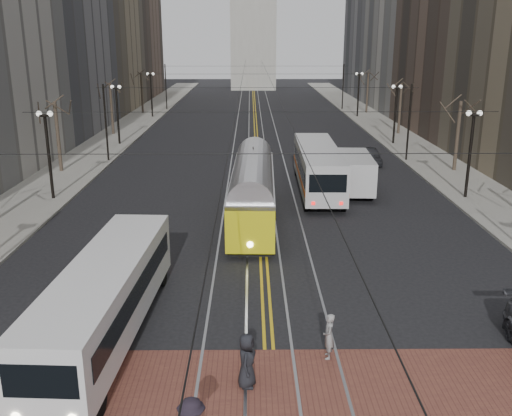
{
  "coord_description": "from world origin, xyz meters",
  "views": [
    {
      "loc": [
        -0.62,
        -18.45,
        10.4
      ],
      "look_at": [
        -0.38,
        6.09,
        3.0
      ],
      "focal_mm": 40.0,
      "sensor_mm": 36.0,
      "label": 1
    }
  ],
  "objects_px": {
    "streetcar": "(253,196)",
    "sedan_grey": "(370,155)",
    "rear_bus": "(318,169)",
    "pedestrian_a": "(247,361)",
    "transit_bus": "(106,301)",
    "cargo_van": "(354,174)",
    "pedestrian_b": "(329,336)"
  },
  "relations": [
    {
      "from": "cargo_van",
      "to": "sedan_grey",
      "type": "relative_size",
      "value": 1.45
    },
    {
      "from": "transit_bus",
      "to": "rear_bus",
      "type": "distance_m",
      "value": 22.34
    },
    {
      "from": "pedestrian_a",
      "to": "transit_bus",
      "type": "bearing_deg",
      "value": 67.82
    },
    {
      "from": "streetcar",
      "to": "rear_bus",
      "type": "relative_size",
      "value": 1.07
    },
    {
      "from": "pedestrian_a",
      "to": "streetcar",
      "type": "bearing_deg",
      "value": 8.73
    },
    {
      "from": "transit_bus",
      "to": "cargo_van",
      "type": "height_order",
      "value": "transit_bus"
    },
    {
      "from": "streetcar",
      "to": "sedan_grey",
      "type": "height_order",
      "value": "streetcar"
    },
    {
      "from": "rear_bus",
      "to": "pedestrian_a",
      "type": "distance_m",
      "value": 23.67
    },
    {
      "from": "rear_bus",
      "to": "pedestrian_b",
      "type": "height_order",
      "value": "rear_bus"
    },
    {
      "from": "cargo_van",
      "to": "sedan_grey",
      "type": "xyz_separation_m",
      "value": [
        3.1,
        9.52,
        -0.61
      ]
    },
    {
      "from": "transit_bus",
      "to": "cargo_van",
      "type": "relative_size",
      "value": 1.92
    },
    {
      "from": "sedan_grey",
      "to": "pedestrian_a",
      "type": "distance_m",
      "value": 33.89
    },
    {
      "from": "rear_bus",
      "to": "pedestrian_a",
      "type": "relative_size",
      "value": 6.79
    },
    {
      "from": "transit_bus",
      "to": "pedestrian_a",
      "type": "xyz_separation_m",
      "value": [
        5.01,
        -3.1,
        -0.52
      ]
    },
    {
      "from": "transit_bus",
      "to": "pedestrian_b",
      "type": "relative_size",
      "value": 7.13
    },
    {
      "from": "transit_bus",
      "to": "pedestrian_b",
      "type": "bearing_deg",
      "value": -7.83
    },
    {
      "from": "transit_bus",
      "to": "streetcar",
      "type": "distance_m",
      "value": 14.47
    },
    {
      "from": "transit_bus",
      "to": "sedan_grey",
      "type": "distance_m",
      "value": 32.96
    },
    {
      "from": "cargo_van",
      "to": "pedestrian_b",
      "type": "xyz_separation_m",
      "value": [
        -4.51,
        -21.15,
        -0.5
      ]
    },
    {
      "from": "transit_bus",
      "to": "pedestrian_b",
      "type": "distance_m",
      "value": 7.9
    },
    {
      "from": "rear_bus",
      "to": "pedestrian_a",
      "type": "xyz_separation_m",
      "value": [
        -4.8,
        -23.17,
        -0.67
      ]
    },
    {
      "from": "pedestrian_a",
      "to": "pedestrian_b",
      "type": "relative_size",
      "value": 1.11
    },
    {
      "from": "rear_bus",
      "to": "sedan_grey",
      "type": "distance_m",
      "value": 10.69
    },
    {
      "from": "transit_bus",
      "to": "cargo_van",
      "type": "bearing_deg",
      "value": 61.22
    },
    {
      "from": "cargo_van",
      "to": "pedestrian_b",
      "type": "distance_m",
      "value": 21.63
    },
    {
      "from": "streetcar",
      "to": "rear_bus",
      "type": "distance_m",
      "value": 8.0
    },
    {
      "from": "transit_bus",
      "to": "sedan_grey",
      "type": "xyz_separation_m",
      "value": [
        15.34,
        29.17,
        -0.72
      ]
    },
    {
      "from": "transit_bus",
      "to": "streetcar",
      "type": "height_order",
      "value": "streetcar"
    },
    {
      "from": "sedan_grey",
      "to": "pedestrian_a",
      "type": "bearing_deg",
      "value": -104.84
    },
    {
      "from": "rear_bus",
      "to": "cargo_van",
      "type": "bearing_deg",
      "value": -8.81
    },
    {
      "from": "streetcar",
      "to": "pedestrian_b",
      "type": "xyz_separation_m",
      "value": [
        2.47,
        -14.98,
        -0.71
      ]
    },
    {
      "from": "rear_bus",
      "to": "pedestrian_a",
      "type": "bearing_deg",
      "value": -100.74
    }
  ]
}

